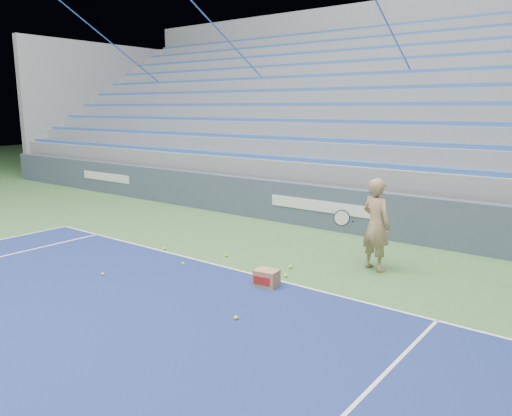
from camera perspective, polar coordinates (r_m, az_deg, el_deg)
The scene contains 12 objects.
sponsor_barrier at distance 12.83m, azimuth 8.12°, elevation 0.05°, with size 30.00×0.32×1.10m.
bleachers at distance 17.81m, azimuth 17.51°, elevation 8.65°, with size 31.00×9.15×7.30m.
tennis_player at distance 9.67m, azimuth 13.54°, elevation -1.86°, with size 0.98×0.92×1.77m.
ball_box at distance 8.73m, azimuth 1.22°, elevation -8.02°, with size 0.43×0.36×0.30m.
tennis_ball_0 at distance 8.84m, azimuth 0.83°, elevation -8.56°, with size 0.07×0.07×0.07m, color #CDE02D.
tennis_ball_1 at distance 7.47m, azimuth -2.31°, elevation -12.45°, with size 0.07×0.07×0.07m, color #CDE02D.
tennis_ball_2 at distance 9.70m, azimuth -17.11°, elevation -7.26°, with size 0.07×0.07×0.07m, color #CDE02D.
tennis_ball_3 at distance 11.09m, azimuth -10.40°, elevation -4.58°, with size 0.07×0.07×0.07m, color #CDE02D.
tennis_ball_4 at distance 9.23m, azimuth 3.42°, elevation -7.72°, with size 0.07×0.07×0.07m, color #CDE02D.
tennis_ball_5 at distance 10.44m, azimuth -3.41°, elevation -5.42°, with size 0.07×0.07×0.07m, color #CDE02D.
tennis_ball_6 at distance 9.72m, azimuth 3.96°, elevation -6.72°, with size 0.07×0.07×0.07m, color #CDE02D.
tennis_ball_7 at distance 9.99m, azimuth -8.34°, elevation -6.31°, with size 0.07×0.07×0.07m, color #CDE02D.
Camera 1 is at (6.16, 4.91, 3.06)m, focal length 35.00 mm.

